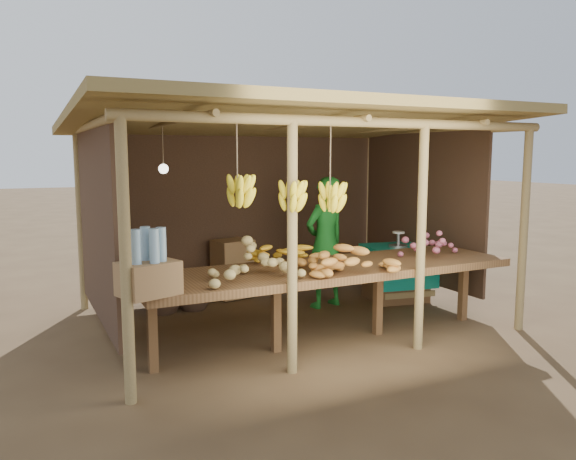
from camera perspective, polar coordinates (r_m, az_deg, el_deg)
name	(u,v)px	position (r m, az deg, el deg)	size (l,w,h in m)	color
ground	(288,318)	(6.69, 0.00, -8.95)	(60.00, 60.00, 0.00)	brown
stall_structure	(280,154)	(6.43, -0.77, 7.73)	(4.70, 3.50, 2.43)	#987E4E
counter	(330,272)	(5.70, 4.24, -4.25)	(3.90, 1.05, 0.80)	brown
potato_heap	(250,259)	(5.05, -3.87, -2.98)	(0.88, 0.53, 0.36)	tan
sweet_potato_heap	(345,253)	(5.39, 5.85, -2.35)	(0.95, 0.57, 0.36)	#C48032
onion_heap	(431,240)	(6.39, 14.33, -0.99)	(0.76, 0.46, 0.35)	#BB5B73
banana_pile	(278,245)	(5.88, -0.97, -1.52)	(0.63, 0.38, 0.35)	yellow
tomato_basin	(141,265)	(5.46, -14.72, -3.48)	(0.38, 0.38, 0.20)	navy
bottle_box	(148,269)	(4.60, -14.01, -3.91)	(0.51, 0.46, 0.54)	olive
vendor	(325,242)	(7.04, 3.80, -1.27)	(0.60, 0.39, 1.64)	#197122
tarp_crate	(396,271)	(7.57, 10.90, -4.11)	(0.90, 0.81, 0.94)	brown
carton_stack	(220,274)	(7.51, -6.87, -4.48)	(1.09, 0.49, 0.77)	olive
burlap_sacks	(178,291)	(7.06, -11.11, -6.12)	(0.81, 0.42, 0.57)	#483021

